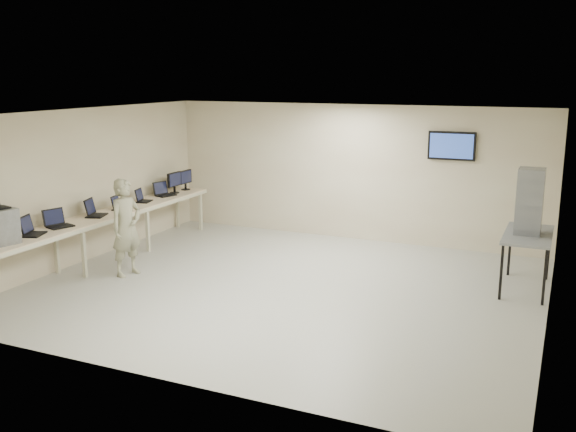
% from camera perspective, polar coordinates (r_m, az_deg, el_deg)
% --- Properties ---
extents(room, '(8.01, 7.01, 2.81)m').
position_cam_1_polar(room, '(10.18, -0.16, 1.26)').
color(room, beige).
rests_on(room, ground).
extents(workbench, '(0.76, 6.00, 0.90)m').
position_cam_1_polar(workbench, '(12.16, -16.04, -0.19)').
color(workbench, beige).
rests_on(workbench, ground).
extents(laptop_0, '(0.44, 0.46, 0.30)m').
position_cam_1_polar(laptop_0, '(10.96, -21.92, -1.17)').
color(laptop_0, black).
rests_on(laptop_0, workbench).
extents(laptop_1, '(0.43, 0.46, 0.30)m').
position_cam_1_polar(laptop_1, '(11.37, -19.81, -0.53)').
color(laptop_1, black).
rests_on(laptop_1, workbench).
extents(laptop_2, '(0.44, 0.47, 0.31)m').
position_cam_1_polar(laptop_2, '(12.04, -16.88, 0.37)').
color(laptop_2, black).
rests_on(laptop_2, workbench).
extents(laptop_3, '(0.33, 0.37, 0.25)m').
position_cam_1_polar(laptop_3, '(12.53, -14.83, 0.90)').
color(laptop_3, black).
rests_on(laptop_3, workbench).
extents(laptop_4, '(0.34, 0.38, 0.26)m').
position_cam_1_polar(laptop_4, '(13.14, -12.84, 1.54)').
color(laptop_4, black).
rests_on(laptop_4, workbench).
extents(laptop_5, '(0.40, 0.44, 0.29)m').
position_cam_1_polar(laptop_5, '(13.69, -11.00, 2.10)').
color(laptop_5, black).
rests_on(laptop_5, workbench).
extents(monitor_near, '(0.20, 0.45, 0.45)m').
position_cam_1_polar(monitor_near, '(13.92, -10.08, 3.11)').
color(monitor_near, black).
rests_on(monitor_near, workbench).
extents(monitor_far, '(0.19, 0.44, 0.43)m').
position_cam_1_polar(monitor_far, '(14.28, -9.11, 3.35)').
color(monitor_far, black).
rests_on(monitor_far, workbench).
extents(soldier, '(0.53, 0.69, 1.68)m').
position_cam_1_polar(soldier, '(11.27, -14.18, -0.99)').
color(soldier, gray).
rests_on(soldier, ground).
extents(side_table, '(0.72, 1.54, 0.92)m').
position_cam_1_polar(side_table, '(10.88, 20.56, -1.84)').
color(side_table, slate).
rests_on(side_table, ground).
extents(storage_bins, '(0.39, 0.44, 1.04)m').
position_cam_1_polar(storage_bins, '(10.76, 20.69, 1.23)').
color(storage_bins, gray).
rests_on(storage_bins, side_table).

